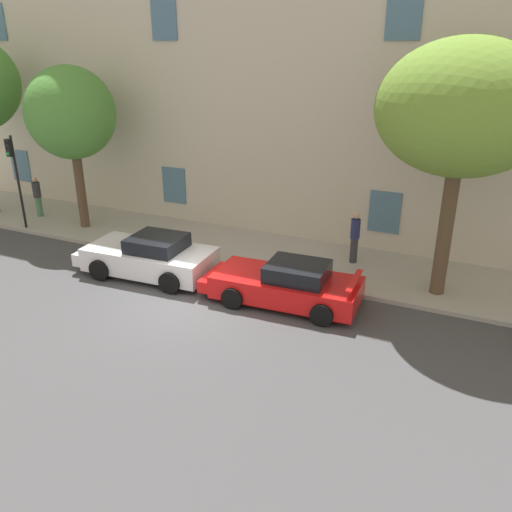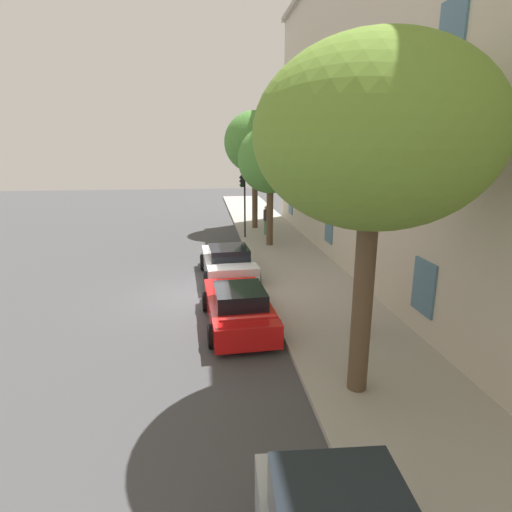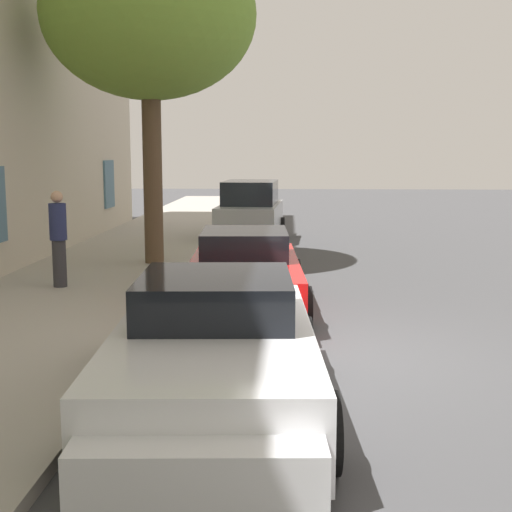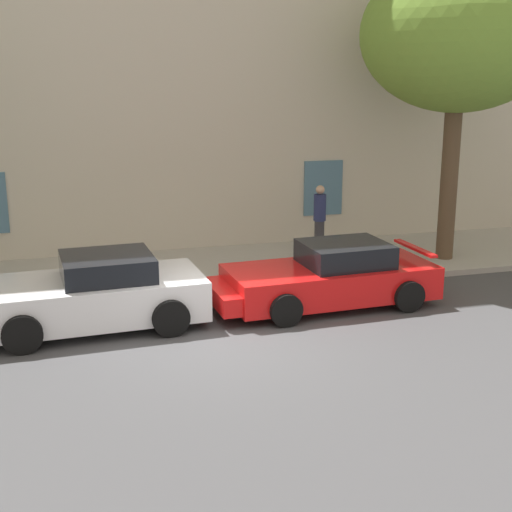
# 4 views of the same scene
# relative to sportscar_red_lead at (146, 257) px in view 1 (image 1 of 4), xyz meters

# --- Properties ---
(ground_plane) EXTENTS (80.00, 80.00, 0.00)m
(ground_plane) POSITION_rel_sportscar_red_lead_xyz_m (2.30, -1.30, -0.62)
(ground_plane) COLOR #444447
(sidewalk) EXTENTS (60.00, 3.84, 0.14)m
(sidewalk) POSITION_rel_sportscar_red_lead_xyz_m (2.30, 3.11, -0.55)
(sidewalk) COLOR #A8A399
(sidewalk) RESTS_ON ground
(building_facade) EXTENTS (32.98, 4.98, 13.82)m
(building_facade) POSITION_rel_sportscar_red_lead_xyz_m (2.30, 7.27, 6.31)
(building_facade) COLOR beige
(building_facade) RESTS_ON ground
(sportscar_red_lead) EXTENTS (4.67, 2.36, 1.39)m
(sportscar_red_lead) POSITION_rel_sportscar_red_lead_xyz_m (0.00, 0.00, 0.00)
(sportscar_red_lead) COLOR white
(sportscar_red_lead) RESTS_ON ground
(sportscar_yellow_flank) EXTENTS (4.76, 2.22, 1.30)m
(sportscar_yellow_flank) POSITION_rel_sportscar_red_lead_xyz_m (4.84, 0.01, -0.04)
(sportscar_yellow_flank) COLOR red
(sportscar_yellow_flank) RESTS_ON ground
(tree_midblock) EXTENTS (3.37, 3.37, 6.28)m
(tree_midblock) POSITION_rel_sportscar_red_lead_xyz_m (-4.94, 2.59, 4.03)
(tree_midblock) COLOR brown
(tree_midblock) RESTS_ON sidewalk
(tree_far_end) EXTENTS (4.65, 4.65, 7.23)m
(tree_far_end) POSITION_rel_sportscar_red_lead_xyz_m (8.97, 2.32, 4.91)
(tree_far_end) COLOR brown
(tree_far_end) RESTS_ON sidewalk
(traffic_light) EXTENTS (0.22, 0.36, 3.72)m
(traffic_light) POSITION_rel_sportscar_red_lead_xyz_m (-7.04, 1.38, 2.06)
(traffic_light) COLOR black
(traffic_light) RESTS_ON sidewalk
(pedestrian_admiring) EXTENTS (0.44, 0.44, 1.79)m
(pedestrian_admiring) POSITION_rel_sportscar_red_lead_xyz_m (6.06, 3.53, 0.45)
(pedestrian_admiring) COLOR #333338
(pedestrian_admiring) RESTS_ON sidewalk
(pedestrian_strolling) EXTENTS (0.46, 0.46, 1.74)m
(pedestrian_strolling) POSITION_rel_sportscar_red_lead_xyz_m (-7.63, 2.80, 0.42)
(pedestrian_strolling) COLOR #4C7F59
(pedestrian_strolling) RESTS_ON sidewalk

